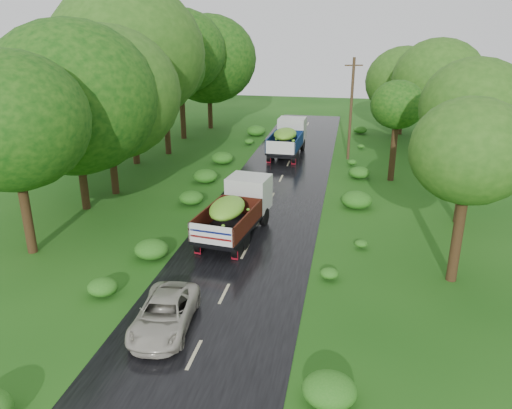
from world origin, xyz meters
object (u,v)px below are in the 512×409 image
(truck_near, at_px, (237,208))
(car, at_px, (164,314))
(truck_far, at_px, (288,137))
(utility_pole, at_px, (351,108))

(truck_near, distance_m, car, 8.74)
(truck_far, xyz_separation_m, utility_pole, (4.89, -0.39, 2.50))
(truck_far, bearing_deg, utility_pole, -2.20)
(truck_near, bearing_deg, truck_far, 95.96)
(truck_far, bearing_deg, truck_near, -89.12)
(truck_near, xyz_separation_m, truck_far, (0.41, 16.64, 0.06))
(truck_near, distance_m, utility_pole, 17.29)
(truck_near, distance_m, truck_far, 16.65)
(truck_far, xyz_separation_m, car, (-1.07, -25.31, -0.94))
(truck_far, height_order, utility_pole, utility_pole)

